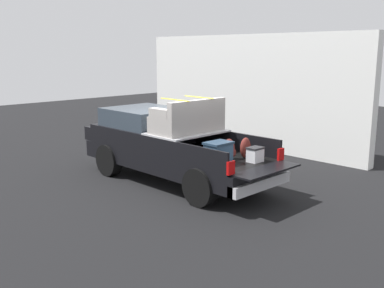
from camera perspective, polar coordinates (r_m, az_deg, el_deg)
ground_plane at (r=11.81m, az=-2.05°, el=-4.81°), size 40.00×40.00×0.00m
pickup_truck at (r=11.83m, az=-3.24°, el=0.01°), size 6.05×2.06×2.23m
building_facade at (r=16.04m, az=6.88°, el=6.66°), size 9.30×0.36×3.92m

